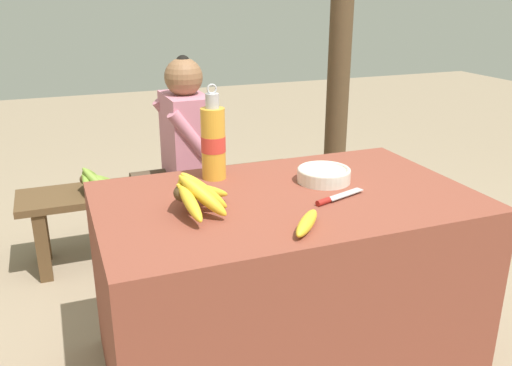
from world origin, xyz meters
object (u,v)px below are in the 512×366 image
(wooden_bench, at_px, (167,193))
(seated_vendor, at_px, (178,145))
(serving_bowl, at_px, (324,174))
(support_post_far, at_px, (341,31))
(banana_bunch_ripe, at_px, (196,192))
(banana_bunch_green, at_px, (92,179))
(loose_banana_front, at_px, (307,223))
(knife, at_px, (333,198))
(water_bottle, at_px, (213,142))

(wooden_bench, xyz_separation_m, seated_vendor, (0.07, -0.03, 0.27))
(serving_bowl, xyz_separation_m, support_post_far, (0.72, 1.19, 0.41))
(banana_bunch_ripe, distance_m, banana_bunch_green, 1.20)
(loose_banana_front, xyz_separation_m, wooden_bench, (-0.13, 1.38, -0.38))
(knife, distance_m, seated_vendor, 1.21)
(water_bottle, bearing_deg, wooden_bench, 91.03)
(banana_bunch_ripe, height_order, support_post_far, support_post_far)
(banana_bunch_ripe, bearing_deg, water_bottle, 63.37)
(serving_bowl, height_order, support_post_far, support_post_far)
(banana_bunch_ripe, height_order, loose_banana_front, banana_bunch_ripe)
(seated_vendor, height_order, banana_bunch_green, seated_vendor)
(banana_bunch_ripe, distance_m, serving_bowl, 0.52)
(serving_bowl, distance_m, support_post_far, 1.45)
(serving_bowl, xyz_separation_m, water_bottle, (-0.36, 0.18, 0.11))
(banana_bunch_ripe, xyz_separation_m, serving_bowl, (0.51, 0.11, -0.04))
(serving_bowl, xyz_separation_m, loose_banana_front, (-0.24, -0.35, -0.01))
(wooden_bench, relative_size, seated_vendor, 1.42)
(wooden_bench, relative_size, support_post_far, 0.66)
(serving_bowl, relative_size, loose_banana_front, 1.13)
(loose_banana_front, bearing_deg, seated_vendor, 92.94)
(banana_bunch_ripe, distance_m, seated_vendor, 1.14)
(water_bottle, xyz_separation_m, seated_vendor, (0.05, 0.81, -0.23))
(knife, bearing_deg, seated_vendor, 83.06)
(serving_bowl, relative_size, water_bottle, 0.55)
(banana_bunch_ripe, relative_size, wooden_bench, 0.21)
(banana_bunch_ripe, bearing_deg, loose_banana_front, -41.55)
(water_bottle, height_order, seated_vendor, seated_vendor)
(water_bottle, bearing_deg, loose_banana_front, -77.36)
(wooden_bench, distance_m, banana_bunch_green, 0.39)
(loose_banana_front, distance_m, seated_vendor, 1.35)
(banana_bunch_ripe, bearing_deg, knife, -8.80)
(banana_bunch_green, bearing_deg, seated_vendor, -3.77)
(banana_bunch_ripe, distance_m, knife, 0.46)
(knife, distance_m, support_post_far, 1.64)
(knife, distance_m, wooden_bench, 1.30)
(loose_banana_front, xyz_separation_m, banana_bunch_green, (-0.51, 1.37, -0.25))
(loose_banana_front, relative_size, seated_vendor, 0.16)
(banana_bunch_ripe, relative_size, water_bottle, 0.89)
(serving_bowl, distance_m, seated_vendor, 1.05)
(loose_banana_front, distance_m, knife, 0.25)
(wooden_bench, bearing_deg, water_bottle, -88.97)
(loose_banana_front, distance_m, wooden_bench, 1.44)
(support_post_far, bearing_deg, water_bottle, -136.85)
(water_bottle, relative_size, support_post_far, 0.16)
(serving_bowl, height_order, wooden_bench, serving_bowl)
(banana_bunch_ripe, xyz_separation_m, banana_bunch_green, (-0.24, 1.14, -0.30))
(loose_banana_front, relative_size, knife, 0.82)
(water_bottle, height_order, support_post_far, support_post_far)
(water_bottle, distance_m, loose_banana_front, 0.56)
(wooden_bench, relative_size, banana_bunch_green, 5.14)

